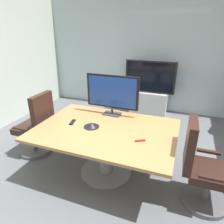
# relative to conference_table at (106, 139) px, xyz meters

# --- Properties ---
(ground_plane) EXTENTS (6.89, 6.89, 0.00)m
(ground_plane) POSITION_rel_conference_table_xyz_m (0.11, -0.09, -0.57)
(ground_plane) COLOR #515459
(wall_back_glass_partition) EXTENTS (5.68, 0.10, 2.89)m
(wall_back_glass_partition) POSITION_rel_conference_table_xyz_m (0.11, 2.85, 0.88)
(wall_back_glass_partition) COLOR #9EB2B7
(wall_back_glass_partition) RESTS_ON ground
(conference_table) EXTENTS (1.92, 1.35, 0.74)m
(conference_table) POSITION_rel_conference_table_xyz_m (0.00, 0.00, 0.00)
(conference_table) COLOR olive
(conference_table) RESTS_ON ground
(office_chair_left) EXTENTS (0.60, 0.57, 1.09)m
(office_chair_left) POSITION_rel_conference_table_xyz_m (-1.28, 0.06, -0.11)
(office_chair_left) COLOR #4C4C51
(office_chair_left) RESTS_ON ground
(office_chair_right) EXTENTS (0.60, 0.58, 1.09)m
(office_chair_right) POSITION_rel_conference_table_xyz_m (1.28, -0.11, -0.11)
(office_chair_right) COLOR #4C4C51
(office_chair_right) RESTS_ON ground
(tv_monitor) EXTENTS (0.84, 0.18, 0.64)m
(tv_monitor) POSITION_rel_conference_table_xyz_m (-0.09, 0.50, 0.53)
(tv_monitor) COLOR #333338
(tv_monitor) RESTS_ON conference_table
(wall_display_unit) EXTENTS (1.20, 0.36, 1.31)m
(wall_display_unit) POSITION_rel_conference_table_xyz_m (0.13, 2.50, -0.12)
(wall_display_unit) COLOR #B7BABC
(wall_display_unit) RESTS_ON ground
(conference_phone) EXTENTS (0.22, 0.22, 0.07)m
(conference_phone) POSITION_rel_conference_table_xyz_m (-0.20, -0.03, 0.20)
(conference_phone) COLOR black
(conference_phone) RESTS_ON conference_table
(remote_control) EXTENTS (0.09, 0.18, 0.02)m
(remote_control) POSITION_rel_conference_table_xyz_m (-0.53, -0.00, 0.18)
(remote_control) COLOR black
(remote_control) RESTS_ON conference_table
(whiteboard_marker) EXTENTS (0.12, 0.08, 0.02)m
(whiteboard_marker) POSITION_rel_conference_table_xyz_m (0.53, -0.16, 0.18)
(whiteboard_marker) COLOR red
(whiteboard_marker) RESTS_ON conference_table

